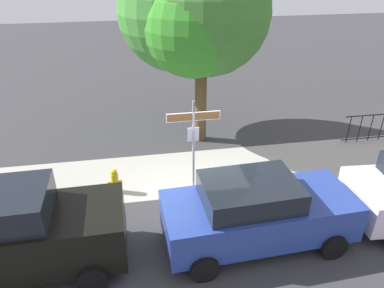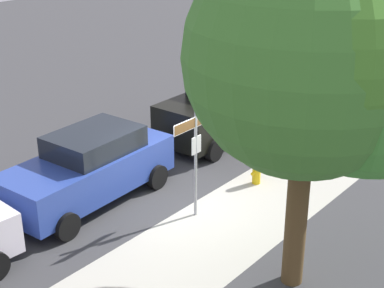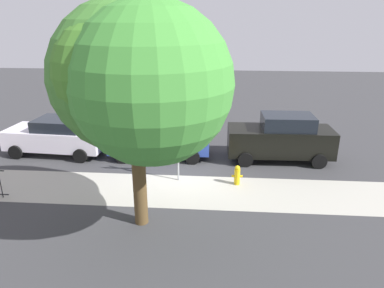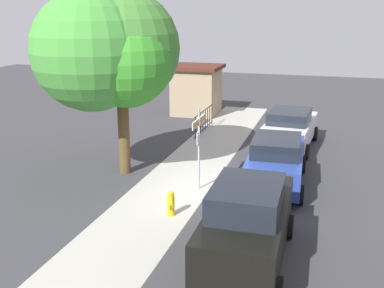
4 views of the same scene
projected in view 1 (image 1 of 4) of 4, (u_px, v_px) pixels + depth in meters
name	position (u px, v px, depth m)	size (l,w,h in m)	color
ground_plane	(193.00, 196.00, 10.56)	(60.00, 60.00, 0.00)	#38383A
sidewalk_strip	(246.00, 166.00, 11.99)	(24.00, 2.60, 0.00)	#ABA89C
street_sign	(193.00, 132.00, 10.02)	(1.48, 0.07, 2.80)	#9EA0A5
shade_tree	(195.00, 13.00, 11.83)	(4.96, 4.89, 6.63)	brown
car_black	(13.00, 234.00, 7.67)	(4.60, 2.03, 2.09)	black
car_blue	(257.00, 212.00, 8.53)	(4.58, 2.15, 1.77)	#283F94
fire_hydrant	(115.00, 181.00, 10.57)	(0.42, 0.22, 0.78)	yellow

